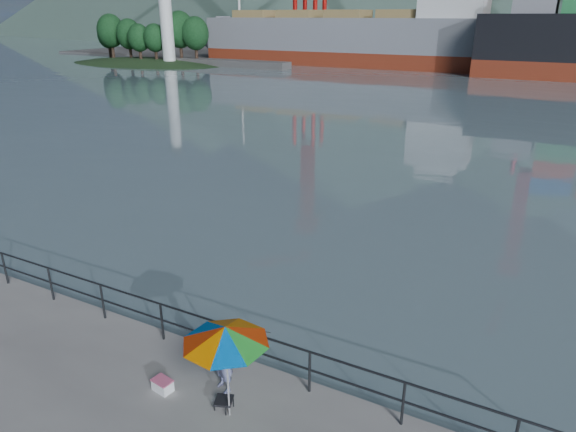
{
  "coord_description": "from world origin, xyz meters",
  "views": [
    {
      "loc": [
        8.75,
        -6.28,
        7.47
      ],
      "look_at": [
        2.19,
        6.0,
        2.0
      ],
      "focal_mm": 32.0,
      "sensor_mm": 36.0,
      "label": 1
    }
  ],
  "objects_px": {
    "beach_umbrella": "(225,335)",
    "fisherman": "(223,360)",
    "bulk_carrier": "(361,37)",
    "cooler_bag": "(163,386)"
  },
  "relations": [
    {
      "from": "beach_umbrella",
      "to": "fisherman",
      "type": "bearing_deg",
      "value": 132.0
    },
    {
      "from": "cooler_bag",
      "to": "bulk_carrier",
      "type": "relative_size",
      "value": 0.01
    },
    {
      "from": "bulk_carrier",
      "to": "cooler_bag",
      "type": "bearing_deg",
      "value": -72.37
    },
    {
      "from": "beach_umbrella",
      "to": "bulk_carrier",
      "type": "bearing_deg",
      "value": 108.79
    },
    {
      "from": "fisherman",
      "to": "cooler_bag",
      "type": "bearing_deg",
      "value": -129.8
    },
    {
      "from": "beach_umbrella",
      "to": "cooler_bag",
      "type": "bearing_deg",
      "value": -177.48
    },
    {
      "from": "beach_umbrella",
      "to": "cooler_bag",
      "type": "xyz_separation_m",
      "value": [
        -1.66,
        -0.07,
        -1.78
      ]
    },
    {
      "from": "fisherman",
      "to": "bulk_carrier",
      "type": "distance_m",
      "value": 78.22
    },
    {
      "from": "cooler_bag",
      "to": "beach_umbrella",
      "type": "bearing_deg",
      "value": 11.22
    },
    {
      "from": "beach_umbrella",
      "to": "bulk_carrier",
      "type": "relative_size",
      "value": 0.04
    }
  ]
}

